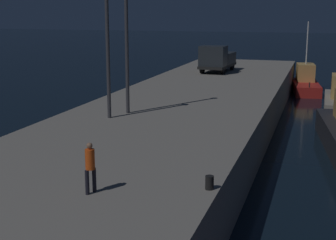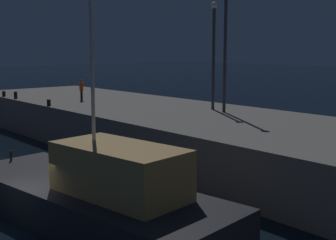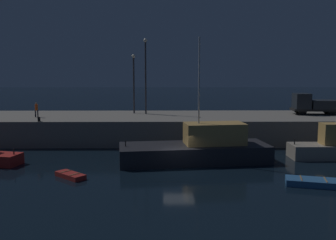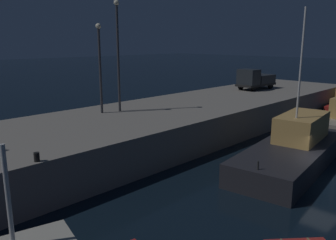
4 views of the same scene
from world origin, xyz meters
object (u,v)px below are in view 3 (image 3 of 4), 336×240
fishing_trawler_red (199,148)px  lamp_post_west (134,79)px  bollard_west (39,119)px  fishing_boat_grey (335,147)px  dockworker (36,109)px  utility_truck (313,104)px  rowboat_white_mid (313,182)px  lamp_post_east (146,71)px  dinghy_orange_near (70,175)px

fishing_trawler_red → lamp_post_west: bearing=116.4°
fishing_trawler_red → bollard_west: 16.90m
fishing_boat_grey → lamp_post_west: size_ratio=1.21×
fishing_trawler_red → dockworker: 19.76m
fishing_trawler_red → utility_truck: 19.16m
fishing_boat_grey → bollard_west: (-28.14, 4.86, 1.94)m
lamp_post_west → bollard_west: size_ratio=15.56×
rowboat_white_mid → lamp_post_east: size_ratio=0.43×
rowboat_white_mid → dockworker: dockworker is taller
lamp_post_west → dockworker: (-10.50, -4.00, -3.26)m
fishing_trawler_red → rowboat_white_mid: (7.20, -6.96, -0.91)m
dockworker → lamp_post_east: bearing=16.4°
dinghy_orange_near → lamp_post_west: (3.23, 18.31, 6.75)m
rowboat_white_mid → bollard_west: 26.44m
lamp_post_west → dockworker: size_ratio=4.28×
dinghy_orange_near → dockworker: size_ratio=1.57×
utility_truck → dockworker: (-31.85, -2.57, -0.26)m
dinghy_orange_near → rowboat_white_mid: 17.23m
lamp_post_west → utility_truck: size_ratio=1.30×
lamp_post_east → utility_truck: 20.30m
fishing_boat_grey → bollard_west: size_ratio=18.81×
lamp_post_west → dinghy_orange_near: bearing=-100.0°
bollard_west → dinghy_orange_near: bearing=-61.6°
dockworker → lamp_post_west: bearing=20.8°
fishing_boat_grey → lamp_post_west: 23.51m
fishing_trawler_red → lamp_post_west: size_ratio=1.86×
fishing_boat_grey → lamp_post_west: (-19.08, 12.39, 5.92)m
bollard_west → fishing_boat_grey: bearing=-9.8°
dinghy_orange_near → bollard_west: bearing=118.4°
fishing_boat_grey → lamp_post_east: 22.34m
fishing_trawler_red → dinghy_orange_near: bearing=-153.8°
fishing_boat_grey → bollard_west: bearing=170.2°
bollard_west → fishing_trawler_red: bearing=-20.6°
fishing_boat_grey → utility_truck: fishing_boat_grey is taller
dockworker → bollard_west: size_ratio=3.63×
dinghy_orange_near → lamp_post_east: lamp_post_east is taller
dockworker → bollard_west: 3.88m
dinghy_orange_near → bollard_west: bollard_west is taller
rowboat_white_mid → dockworker: 29.58m
rowboat_white_mid → utility_truck: (7.47, 18.96, 3.70)m
fishing_boat_grey → dockworker: 30.87m
lamp_post_east → bollard_west: (-10.52, -7.04, -4.92)m
fishing_boat_grey → lamp_post_east: lamp_post_east is taller
rowboat_white_mid → utility_truck: utility_truck is taller
fishing_trawler_red → bollard_west: bearing=159.4°
fishing_boat_grey → dockworker: bearing=164.2°
fishing_boat_grey → dinghy_orange_near: size_ratio=3.30×
dinghy_orange_near → utility_truck: (24.58, 16.88, 3.76)m
lamp_post_east → dockworker: bearing=-163.6°
fishing_boat_grey → dinghy_orange_near: fishing_boat_grey is taller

